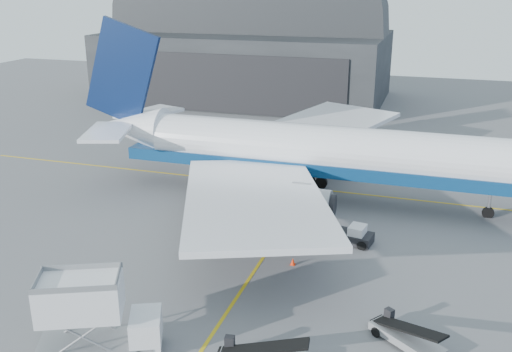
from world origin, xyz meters
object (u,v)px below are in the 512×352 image
(pushback_tug, at_px, (352,236))
(catering_truck, at_px, (93,317))
(airliner, at_px, (310,151))
(belt_loader_b, at_px, (406,337))

(pushback_tug, bearing_deg, catering_truck, -112.74)
(airliner, xyz_separation_m, pushback_tug, (5.84, -9.32, -4.32))
(catering_truck, bearing_deg, airliner, 53.59)
(airliner, distance_m, belt_loader_b, 25.64)
(catering_truck, bearing_deg, belt_loader_b, -3.95)
(pushback_tug, distance_m, belt_loader_b, 14.37)
(catering_truck, height_order, pushback_tug, catering_truck)
(airliner, bearing_deg, belt_loader_b, -63.79)
(catering_truck, distance_m, belt_loader_b, 18.78)
(catering_truck, bearing_deg, pushback_tug, 34.24)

